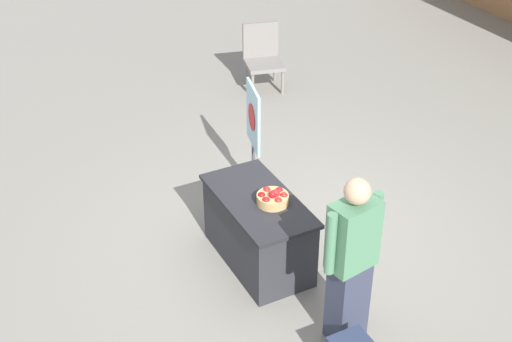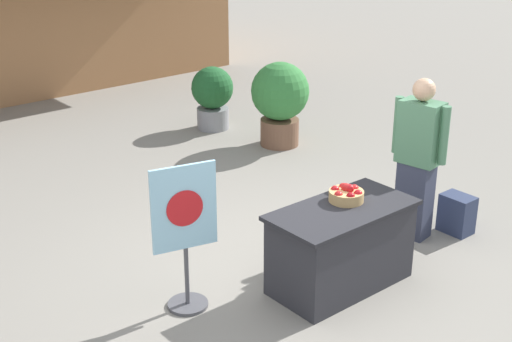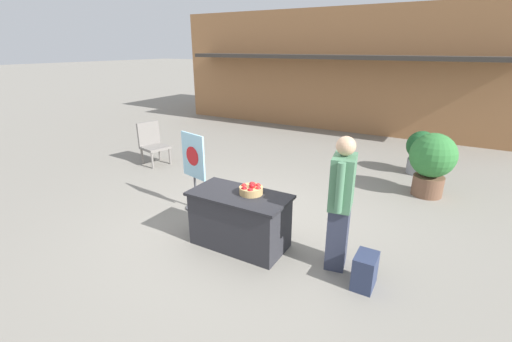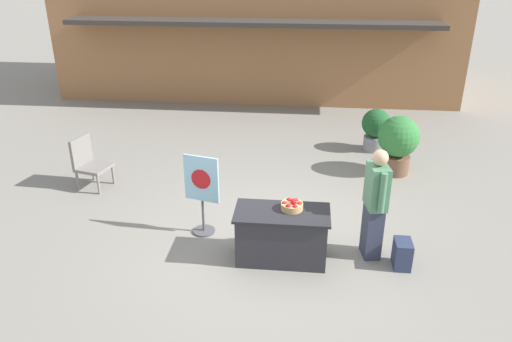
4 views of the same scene
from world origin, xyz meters
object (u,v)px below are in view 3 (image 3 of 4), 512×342
(apple_basket, at_px, (251,189))
(display_table, at_px, (240,220))
(backpack, at_px, (365,271))
(person_visitor, at_px, (341,203))
(potted_plant_near_right, at_px, (421,150))
(poster_board, at_px, (194,169))
(patio_chair, at_px, (152,142))
(potted_plant_near_left, at_px, (432,161))

(apple_basket, bearing_deg, display_table, -146.95)
(apple_basket, relative_size, backpack, 0.76)
(person_visitor, height_order, potted_plant_near_right, person_visitor)
(display_table, bearing_deg, poster_board, 154.98)
(backpack, relative_size, poster_board, 0.31)
(backpack, height_order, patio_chair, patio_chair)
(display_table, xyz_separation_m, potted_plant_near_left, (2.14, 3.25, 0.29))
(display_table, xyz_separation_m, person_visitor, (1.33, 0.22, 0.48))
(person_visitor, xyz_separation_m, potted_plant_near_left, (0.81, 3.03, -0.19))
(person_visitor, xyz_separation_m, potted_plant_near_right, (0.53, 4.24, -0.35))
(poster_board, distance_m, potted_plant_near_right, 4.98)
(poster_board, bearing_deg, patio_chair, -105.85)
(potted_plant_near_left, bearing_deg, apple_basket, -122.34)
(display_table, xyz_separation_m, patio_chair, (-3.78, 2.04, 0.13))
(apple_basket, xyz_separation_m, backpack, (1.61, -0.13, -0.64))
(person_visitor, bearing_deg, backpack, 139.59)
(apple_basket, relative_size, potted_plant_near_right, 0.33)
(apple_basket, relative_size, patio_chair, 0.32)
(backpack, xyz_separation_m, poster_board, (-3.04, 0.64, 0.52))
(apple_basket, xyz_separation_m, poster_board, (-1.43, 0.52, -0.12))
(display_table, height_order, poster_board, poster_board)
(potted_plant_near_left, relative_size, potted_plant_near_right, 1.26)
(patio_chair, bearing_deg, display_table, -14.30)
(potted_plant_near_right, bearing_deg, potted_plant_near_left, -76.78)
(person_visitor, xyz_separation_m, patio_chair, (-5.11, 1.82, -0.35))
(person_visitor, xyz_separation_m, poster_board, (-2.62, 0.39, -0.15))
(apple_basket, distance_m, backpack, 1.74)
(potted_plant_near_right, bearing_deg, patio_chair, -156.72)
(display_table, bearing_deg, potted_plant_near_right, 67.44)
(patio_chair, bearing_deg, person_visitor, -5.60)
(backpack, bearing_deg, potted_plant_near_right, 88.66)
(person_visitor, height_order, poster_board, person_visitor)
(backpack, bearing_deg, patio_chair, 159.44)
(potted_plant_near_left, xyz_separation_m, potted_plant_near_right, (-0.28, 1.21, -0.16))
(display_table, distance_m, backpack, 1.76)
(person_visitor, distance_m, poster_board, 2.65)
(apple_basket, distance_m, potted_plant_near_right, 4.71)
(patio_chair, relative_size, potted_plant_near_left, 0.83)
(patio_chair, distance_m, potted_plant_near_right, 6.13)
(apple_basket, distance_m, poster_board, 1.53)
(backpack, height_order, potted_plant_near_left, potted_plant_near_left)
(apple_basket, bearing_deg, potted_plant_near_left, 57.66)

